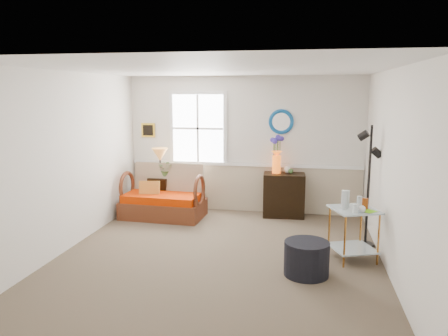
% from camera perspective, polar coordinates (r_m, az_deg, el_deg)
% --- Properties ---
extents(floor, '(4.50, 5.00, 0.01)m').
position_cam_1_polar(floor, '(6.30, -0.72, -11.51)').
color(floor, brown).
rests_on(floor, ground).
extents(ceiling, '(4.50, 5.00, 0.01)m').
position_cam_1_polar(ceiling, '(5.87, -0.77, 12.82)').
color(ceiling, white).
rests_on(ceiling, walls).
extents(walls, '(4.51, 5.01, 2.60)m').
position_cam_1_polar(walls, '(5.95, -0.74, 0.22)').
color(walls, silver).
rests_on(walls, floor).
extents(wainscot, '(4.46, 0.02, 0.90)m').
position_cam_1_polar(wainscot, '(8.51, 2.57, -2.64)').
color(wainscot, tan).
rests_on(wainscot, walls).
extents(chair_rail, '(4.46, 0.04, 0.06)m').
position_cam_1_polar(chair_rail, '(8.41, 2.59, 0.47)').
color(chair_rail, white).
rests_on(chair_rail, walls).
extents(window, '(1.14, 0.06, 1.44)m').
position_cam_1_polar(window, '(8.50, -3.42, 5.18)').
color(window, white).
rests_on(window, walls).
extents(picture, '(0.28, 0.03, 0.28)m').
position_cam_1_polar(picture, '(8.82, -9.87, 4.89)').
color(picture, gold).
rests_on(picture, walls).
extents(mirror, '(0.47, 0.07, 0.47)m').
position_cam_1_polar(mirror, '(8.26, 7.48, 6.01)').
color(mirror, '#1671BB').
rests_on(mirror, walls).
extents(loveseat, '(1.52, 0.91, 0.97)m').
position_cam_1_polar(loveseat, '(8.14, -7.98, -3.09)').
color(loveseat, '#592C15').
rests_on(loveseat, floor).
extents(throw_pillow, '(0.38, 0.14, 0.37)m').
position_cam_1_polar(throw_pillow, '(8.15, -9.72, -2.99)').
color(throw_pillow, '#C25F1B').
rests_on(throw_pillow, loveseat).
extents(lamp_stand, '(0.41, 0.41, 0.67)m').
position_cam_1_polar(lamp_stand, '(8.60, -8.27, -3.38)').
color(lamp_stand, black).
rests_on(lamp_stand, floor).
extents(table_lamp, '(0.35, 0.35, 0.56)m').
position_cam_1_polar(table_lamp, '(8.47, -8.34, 0.68)').
color(table_lamp, '#CA7E36').
rests_on(table_lamp, lamp_stand).
extents(potted_plant, '(0.38, 0.41, 0.26)m').
position_cam_1_polar(potted_plant, '(8.42, -7.49, -0.41)').
color(potted_plant, '#416632').
rests_on(potted_plant, lamp_stand).
extents(cabinet, '(0.78, 0.53, 0.81)m').
position_cam_1_polar(cabinet, '(8.24, 7.82, -3.48)').
color(cabinet, black).
rests_on(cabinet, floor).
extents(flower_vase, '(0.24, 0.24, 0.69)m').
position_cam_1_polar(flower_vase, '(8.12, 6.90, 1.73)').
color(flower_vase, '#ED5C11').
rests_on(flower_vase, cabinet).
extents(side_table, '(0.74, 0.74, 0.73)m').
position_cam_1_polar(side_table, '(6.34, 16.51, -8.30)').
color(side_table, '#BD7629').
rests_on(side_table, floor).
extents(tabletop_items, '(0.61, 0.61, 0.26)m').
position_cam_1_polar(tabletop_items, '(6.18, 16.96, -4.04)').
color(tabletop_items, silver).
rests_on(tabletop_items, side_table).
extents(floor_lamp, '(0.33, 0.33, 1.83)m').
position_cam_1_polar(floor_lamp, '(6.83, 18.35, -2.31)').
color(floor_lamp, black).
rests_on(floor_lamp, floor).
extents(ottoman, '(0.63, 0.63, 0.44)m').
position_cam_1_polar(ottoman, '(5.74, 10.73, -11.53)').
color(ottoman, black).
rests_on(ottoman, floor).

